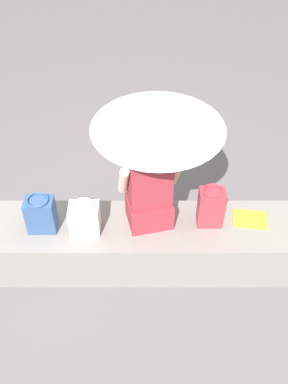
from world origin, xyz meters
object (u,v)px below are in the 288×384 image
at_px(handbag_black, 41,214).
at_px(shoulder_bag_spare, 211,207).
at_px(magazine, 250,219).
at_px(person_seated, 150,186).
at_px(parasol, 159,115).
at_px(tote_bag_canvas, 85,218).

relative_size(handbag_black, shoulder_bag_spare, 0.89).
bearing_deg(magazine, person_seated, -172.57).
height_order(person_seated, parasol, parasol).
bearing_deg(shoulder_bag_spare, parasol, 177.52).
relative_size(person_seated, magazine, 3.21).
xyz_separation_m(person_seated, parasol, (0.05, -0.00, 0.65)).
bearing_deg(handbag_black, shoulder_bag_spare, 2.56).
relative_size(tote_bag_canvas, shoulder_bag_spare, 0.76).
bearing_deg(shoulder_bag_spare, person_seated, 177.53).
bearing_deg(magazine, handbag_black, -170.12).
xyz_separation_m(handbag_black, shoulder_bag_spare, (1.33, 0.06, 0.02)).
relative_size(handbag_black, magazine, 1.17).
bearing_deg(person_seated, magazine, 0.61).
bearing_deg(shoulder_bag_spare, tote_bag_canvas, -175.71).
distance_m(person_seated, shoulder_bag_spare, 0.53).
xyz_separation_m(tote_bag_canvas, magazine, (1.33, 0.10, -0.13)).
bearing_deg(magazine, tote_bag_canvas, -168.71).
relative_size(handbag_black, tote_bag_canvas, 1.18).
relative_size(parasol, shoulder_bag_spare, 3.19).
relative_size(shoulder_bag_spare, magazine, 1.31).
bearing_deg(tote_bag_canvas, parasol, 9.45).
relative_size(person_seated, parasol, 0.77).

